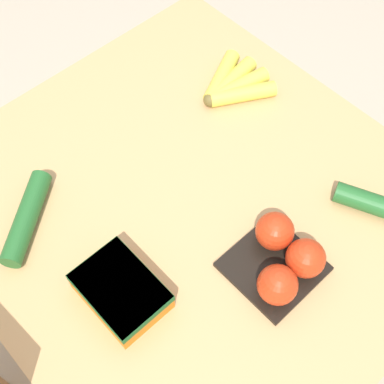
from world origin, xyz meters
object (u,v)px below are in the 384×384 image
object	(u,v)px
carrot_bag	(121,290)
cucumber_far	(384,207)
banana_bunch	(232,85)
tomato_pack	(284,259)
cucumber_near	(27,218)

from	to	relation	value
carrot_bag	cucumber_far	distance (m)	0.59
banana_bunch	carrot_bag	size ratio (longest dim) A/B	1.07
banana_bunch	cucumber_far	size ratio (longest dim) A/B	0.87
tomato_pack	carrot_bag	xyz separation A→B (m)	(0.17, 0.28, -0.01)
banana_bunch	tomato_pack	distance (m)	0.50
tomato_pack	carrot_bag	distance (m)	0.33
tomato_pack	cucumber_near	size ratio (longest dim) A/B	0.88
tomato_pack	cucumber_far	size ratio (longest dim) A/B	0.81
tomato_pack	cucumber_near	bearing A→B (deg)	35.99
cucumber_far	cucumber_near	bearing A→B (deg)	49.06
cucumber_near	cucumber_far	xyz separation A→B (m)	(-0.50, -0.58, 0.00)
cucumber_near	cucumber_far	bearing A→B (deg)	-130.94
banana_bunch	cucumber_near	xyz separation A→B (m)	(0.03, 0.60, 0.00)
banana_bunch	cucumber_near	size ratio (longest dim) A/B	0.95
carrot_bag	cucumber_near	xyz separation A→B (m)	(0.27, 0.04, -0.01)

